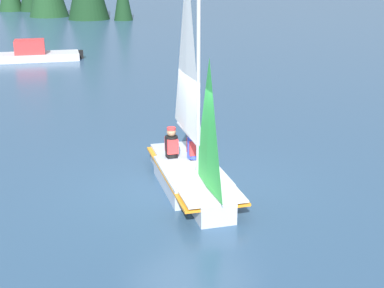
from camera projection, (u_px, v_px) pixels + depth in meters
ground_plane at (192, 187)px, 12.05m from camera, size 260.00×260.00×0.00m
sailboat_main at (192, 158)px, 11.85m from camera, size 3.98×3.22×5.13m
sailor_helm at (194, 151)px, 12.54m from camera, size 0.43×0.41×1.16m
sailor_crew at (172, 149)px, 12.64m from camera, size 0.43×0.41×1.16m
motorboat_distant at (35, 53)px, 28.15m from camera, size 3.79×4.54×1.07m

